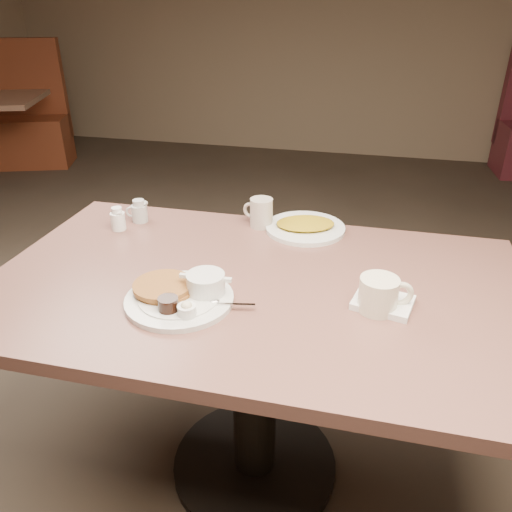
% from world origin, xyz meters
% --- Properties ---
extents(room, '(7.04, 8.04, 2.84)m').
position_xyz_m(room, '(0.00, 0.00, 1.40)').
color(room, '#4C3F33').
rests_on(room, ground).
extents(diner_table, '(1.50, 0.90, 0.75)m').
position_xyz_m(diner_table, '(0.00, 0.00, 0.58)').
color(diner_table, '#84564C').
rests_on(diner_table, ground).
extents(main_plate, '(0.35, 0.30, 0.07)m').
position_xyz_m(main_plate, '(-0.16, -0.14, 0.77)').
color(main_plate, silver).
rests_on(main_plate, diner_table).
extents(coffee_mug_near, '(0.15, 0.12, 0.09)m').
position_xyz_m(coffee_mug_near, '(0.34, -0.06, 0.80)').
color(coffee_mug_near, white).
rests_on(coffee_mug_near, diner_table).
extents(napkin, '(0.17, 0.15, 0.02)m').
position_xyz_m(napkin, '(0.35, -0.04, 0.76)').
color(napkin, white).
rests_on(napkin, diner_table).
extents(coffee_mug_far, '(0.12, 0.10, 0.10)m').
position_xyz_m(coffee_mug_far, '(-0.07, 0.37, 0.80)').
color(coffee_mug_far, beige).
rests_on(coffee_mug_far, diner_table).
extents(creamer_left, '(0.08, 0.06, 0.08)m').
position_xyz_m(creamer_left, '(-0.49, 0.31, 0.79)').
color(creamer_left, '#B9B9B6').
rests_on(creamer_left, diner_table).
extents(creamer_right, '(0.06, 0.06, 0.08)m').
position_xyz_m(creamer_right, '(-0.53, 0.23, 0.79)').
color(creamer_right, white).
rests_on(creamer_right, diner_table).
extents(hash_plate, '(0.34, 0.34, 0.04)m').
position_xyz_m(hash_plate, '(0.09, 0.38, 0.76)').
color(hash_plate, white).
rests_on(hash_plate, diner_table).
extents(booth_back_left, '(1.42, 1.54, 1.12)m').
position_xyz_m(booth_back_left, '(-3.06, 2.83, 0.41)').
color(booth_back_left, brown).
rests_on(booth_back_left, ground).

